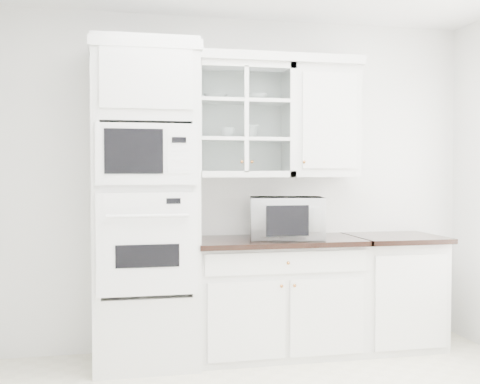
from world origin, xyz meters
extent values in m
cube|color=white|center=(0.00, 1.74, 1.35)|extent=(4.00, 0.02, 2.70)
cube|color=silver|center=(-0.75, 1.43, 1.20)|extent=(0.76, 0.65, 2.40)
cube|color=white|center=(-0.75, 1.09, 0.94)|extent=(0.70, 0.03, 0.72)
cube|color=black|center=(-0.75, 1.07, 0.86)|extent=(0.44, 0.01, 0.16)
cube|color=white|center=(-0.75, 1.09, 1.56)|extent=(0.70, 0.03, 0.43)
cube|color=black|center=(-0.84, 1.07, 1.58)|extent=(0.40, 0.01, 0.31)
cube|color=silver|center=(0.28, 1.45, 0.44)|extent=(1.30, 0.60, 0.88)
cube|color=black|center=(0.28, 1.42, 0.90)|extent=(1.32, 0.67, 0.04)
cube|color=silver|center=(1.28, 1.45, 0.44)|extent=(0.70, 0.60, 0.88)
cube|color=black|center=(1.28, 1.42, 0.90)|extent=(0.72, 0.67, 0.04)
cube|color=silver|center=(0.03, 1.58, 1.85)|extent=(0.80, 0.33, 0.90)
cube|color=silver|center=(0.03, 1.58, 1.70)|extent=(0.74, 0.29, 0.02)
cube|color=silver|center=(0.03, 1.58, 2.00)|extent=(0.74, 0.29, 0.02)
cube|color=silver|center=(0.71, 1.58, 1.85)|extent=(0.55, 0.33, 0.90)
cube|color=white|center=(-0.07, 1.56, 2.33)|extent=(2.14, 0.38, 0.07)
imported|color=white|center=(0.35, 1.40, 1.08)|extent=(0.65, 0.57, 0.33)
imported|color=white|center=(-0.18, 1.57, 2.03)|extent=(0.23, 0.23, 0.05)
imported|color=white|center=(0.14, 1.58, 2.04)|extent=(0.19, 0.19, 0.06)
imported|color=white|center=(-0.09, 1.59, 1.75)|extent=(0.12, 0.12, 0.08)
imported|color=white|center=(0.11, 1.59, 1.76)|extent=(0.14, 0.14, 0.11)
camera|label=1|loc=(-0.99, -3.11, 1.45)|focal=45.00mm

